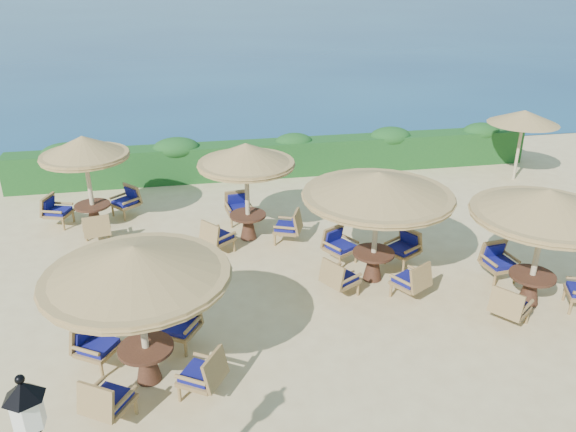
{
  "coord_description": "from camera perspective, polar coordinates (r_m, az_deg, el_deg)",
  "views": [
    {
      "loc": [
        -3.18,
        -11.15,
        6.72
      ],
      "look_at": [
        -0.93,
        0.75,
        1.3
      ],
      "focal_mm": 35.0,
      "sensor_mm": 36.0,
      "label": 1
    }
  ],
  "objects": [
    {
      "name": "sea",
      "position": [
        81.49,
        -8.95,
        19.1
      ],
      "size": [
        160.0,
        160.0,
        0.0
      ],
      "primitive_type": "plane",
      "color": "navy",
      "rests_on": "ground"
    },
    {
      "name": "hedge",
      "position": [
        19.6,
        -0.85,
        5.92
      ],
      "size": [
        18.0,
        0.9,
        1.2
      ],
      "primitive_type": "cube",
      "color": "#154119",
      "rests_on": "ground"
    },
    {
      "name": "cafe_set_1",
      "position": [
        12.52,
        9.06,
        1.4
      ],
      "size": [
        3.38,
        3.38,
        2.65
      ],
      "color": "#C8B68D",
      "rests_on": "ground"
    },
    {
      "name": "ground",
      "position": [
        13.4,
        4.53,
        -6.07
      ],
      "size": [
        120.0,
        120.0,
        0.0
      ],
      "primitive_type": "plane",
      "color": "#D6C288",
      "rests_on": "ground"
    },
    {
      "name": "extra_parasol",
      "position": [
        20.22,
        22.85,
        9.23
      ],
      "size": [
        2.3,
        2.3,
        2.41
      ],
      "color": "#C8B68D",
      "rests_on": "ground"
    },
    {
      "name": "cafe_set_3",
      "position": [
        15.98,
        -19.79,
        4.67
      ],
      "size": [
        2.72,
        2.62,
        2.65
      ],
      "color": "#C8B68D",
      "rests_on": "ground"
    },
    {
      "name": "cafe_set_4",
      "position": [
        14.45,
        -4.23,
        4.29
      ],
      "size": [
        2.75,
        2.69,
        2.65
      ],
      "color": "#C8B68D",
      "rests_on": "ground"
    },
    {
      "name": "cafe_set_2",
      "position": [
        12.56,
        24.54,
        -0.48
      ],
      "size": [
        3.02,
        3.02,
        2.65
      ],
      "color": "#C8B68D",
      "rests_on": "ground"
    },
    {
      "name": "cafe_set_0",
      "position": [
        9.58,
        -14.98,
        -7.02
      ],
      "size": [
        3.11,
        3.11,
        2.65
      ],
      "color": "#C8B68D",
      "rests_on": "ground"
    }
  ]
}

